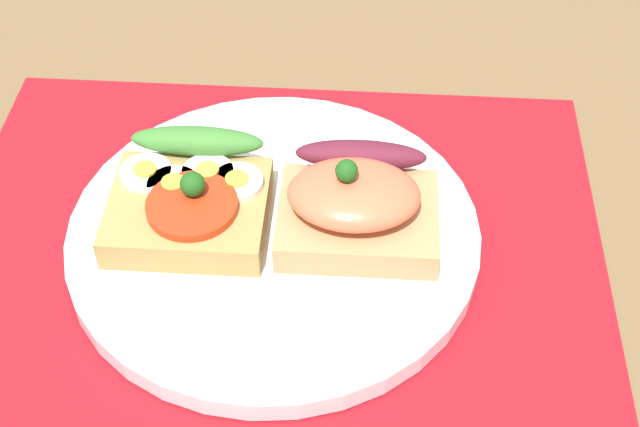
{
  "coord_description": "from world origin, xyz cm",
  "views": [
    {
      "loc": [
        5.6,
        -39.22,
        44.3
      ],
      "look_at": [
        3.0,
        0.0,
        3.29
      ],
      "focal_mm": 50.63,
      "sensor_mm": 36.0,
      "label": 1
    }
  ],
  "objects": [
    {
      "name": "ground_plane",
      "position": [
        0.0,
        0.0,
        -1.6
      ],
      "size": [
        120.0,
        90.0,
        3.2
      ],
      "primitive_type": "cube",
      "color": "brown"
    },
    {
      "name": "placemat",
      "position": [
        0.0,
        0.0,
        0.15
      ],
      "size": [
        43.01,
        32.8,
        0.3
      ],
      "primitive_type": "cube",
      "color": "maroon",
      "rests_on": "ground_plane"
    },
    {
      "name": "plate",
      "position": [
        0.0,
        0.0,
        1.05
      ],
      "size": [
        26.62,
        26.62,
        1.49
      ],
      "primitive_type": "cylinder",
      "color": "white",
      "rests_on": "placemat"
    },
    {
      "name": "sandwich_egg_tomato",
      "position": [
        -5.35,
        0.61,
        3.4
      ],
      "size": [
        10.0,
        10.01,
        4.38
      ],
      "color": "#AA8A4B",
      "rests_on": "plate"
    },
    {
      "name": "sandwich_salmon",
      "position": [
        5.27,
        0.14,
        3.98
      ],
      "size": [
        10.05,
        9.17,
        6.02
      ],
      "color": "tan",
      "rests_on": "plate"
    }
  ]
}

